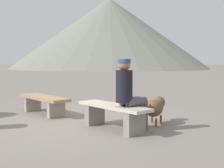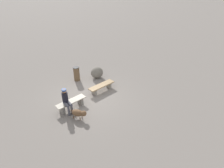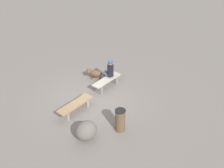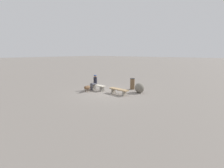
% 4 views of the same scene
% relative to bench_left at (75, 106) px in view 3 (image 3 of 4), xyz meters
% --- Properties ---
extents(ground, '(210.00, 210.00, 0.06)m').
position_rel_bench_left_xyz_m(ground, '(1.01, -0.10, -0.34)').
color(ground, gray).
extents(bench_left, '(1.74, 0.62, 0.43)m').
position_rel_bench_left_xyz_m(bench_left, '(0.00, 0.00, 0.00)').
color(bench_left, gray).
rests_on(bench_left, ground).
extents(bench_right, '(1.64, 0.59, 0.46)m').
position_rel_bench_left_xyz_m(bench_right, '(2.26, -0.02, -0.01)').
color(bench_right, gray).
rests_on(bench_right, ground).
extents(seated_person, '(0.38, 0.63, 1.30)m').
position_rel_bench_left_xyz_m(seated_person, '(2.57, 0.04, 0.43)').
color(seated_person, black).
rests_on(seated_person, ground).
extents(dog, '(0.52, 0.85, 0.53)m').
position_rel_bench_left_xyz_m(dog, '(2.54, 0.91, 0.03)').
color(dog, brown).
rests_on(dog, ground).
extents(trash_bin, '(0.42, 0.42, 0.96)m').
position_rel_bench_left_xyz_m(trash_bin, '(0.11, -2.18, 0.17)').
color(trash_bin, brown).
rests_on(trash_bin, ground).
extents(boulder, '(1.05, 0.97, 0.79)m').
position_rel_bench_left_xyz_m(boulder, '(-1.02, -1.41, 0.09)').
color(boulder, '#6B665B').
rests_on(boulder, ground).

